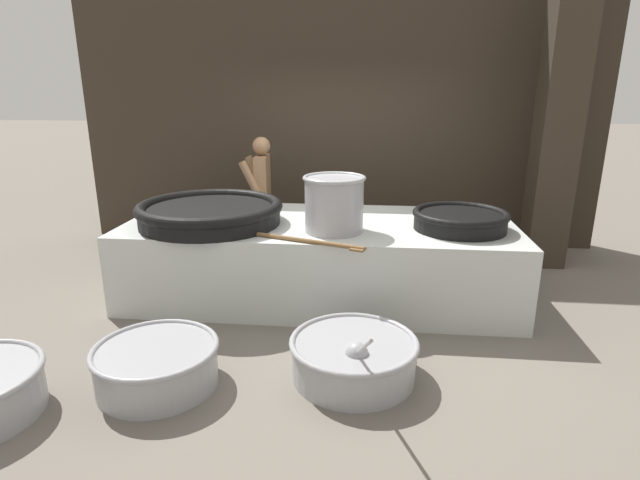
{
  "coord_description": "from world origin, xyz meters",
  "views": [
    {
      "loc": [
        0.52,
        -5.0,
        2.12
      ],
      "look_at": [
        0.0,
        0.0,
        0.61
      ],
      "focal_mm": 28.0,
      "sensor_mm": 36.0,
      "label": 1
    }
  ],
  "objects_px": {
    "prep_bowl_vegetables": "(354,356)",
    "cook": "(262,195)",
    "giant_wok_far": "(460,219)",
    "stock_pot": "(334,203)",
    "giant_wok_near": "(210,212)",
    "prep_bowl_meat": "(157,363)"
  },
  "relations": [
    {
      "from": "prep_bowl_vegetables",
      "to": "cook",
      "type": "bearing_deg",
      "value": 115.34
    },
    {
      "from": "giant_wok_far",
      "to": "stock_pot",
      "type": "relative_size",
      "value": 1.54
    },
    {
      "from": "giant_wok_far",
      "to": "cook",
      "type": "relative_size",
      "value": 0.59
    },
    {
      "from": "giant_wok_near",
      "to": "prep_bowl_meat",
      "type": "height_order",
      "value": "giant_wok_near"
    },
    {
      "from": "prep_bowl_vegetables",
      "to": "prep_bowl_meat",
      "type": "xyz_separation_m",
      "value": [
        -1.45,
        -0.26,
        0.0
      ]
    },
    {
      "from": "giant_wok_far",
      "to": "prep_bowl_vegetables",
      "type": "height_order",
      "value": "giant_wok_far"
    },
    {
      "from": "giant_wok_near",
      "to": "prep_bowl_vegetables",
      "type": "height_order",
      "value": "giant_wok_near"
    },
    {
      "from": "stock_pot",
      "to": "giant_wok_near",
      "type": "bearing_deg",
      "value": 173.25
    },
    {
      "from": "giant_wok_near",
      "to": "giant_wok_far",
      "type": "bearing_deg",
      "value": 0.93
    },
    {
      "from": "prep_bowl_vegetables",
      "to": "prep_bowl_meat",
      "type": "distance_m",
      "value": 1.47
    },
    {
      "from": "stock_pot",
      "to": "prep_bowl_vegetables",
      "type": "xyz_separation_m",
      "value": [
        0.25,
        -1.25,
        -0.91
      ]
    },
    {
      "from": "giant_wok_near",
      "to": "cook",
      "type": "height_order",
      "value": "cook"
    },
    {
      "from": "stock_pot",
      "to": "prep_bowl_meat",
      "type": "distance_m",
      "value": 2.13
    },
    {
      "from": "stock_pot",
      "to": "cook",
      "type": "distance_m",
      "value": 1.78
    },
    {
      "from": "stock_pot",
      "to": "prep_bowl_meat",
      "type": "xyz_separation_m",
      "value": [
        -1.2,
        -1.51,
        -0.91
      ]
    },
    {
      "from": "cook",
      "to": "prep_bowl_meat",
      "type": "relative_size",
      "value": 1.7
    },
    {
      "from": "giant_wok_far",
      "to": "cook",
      "type": "height_order",
      "value": "cook"
    },
    {
      "from": "prep_bowl_meat",
      "to": "giant_wok_far",
      "type": "bearing_deg",
      "value": 35.17
    },
    {
      "from": "giant_wok_far",
      "to": "prep_bowl_vegetables",
      "type": "relative_size",
      "value": 0.73
    },
    {
      "from": "prep_bowl_meat",
      "to": "giant_wok_near",
      "type": "bearing_deg",
      "value": 92.76
    },
    {
      "from": "giant_wok_near",
      "to": "prep_bowl_meat",
      "type": "relative_size",
      "value": 1.59
    },
    {
      "from": "stock_pot",
      "to": "prep_bowl_vegetables",
      "type": "relative_size",
      "value": 0.47
    }
  ]
}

